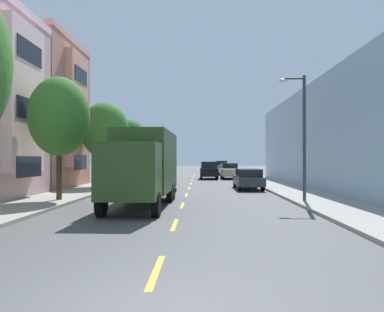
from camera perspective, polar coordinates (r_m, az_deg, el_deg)
ground_plane at (r=35.12m, az=-0.05°, el=-4.10°), size 160.00×160.00×0.00m
sidewalk_left at (r=34.06m, az=-12.19°, el=-4.09°), size 3.20×120.00×0.14m
sidewalk_right at (r=33.69m, az=12.06°, el=-4.13°), size 3.20×120.00×0.14m
lane_centerline_dashes at (r=29.64m, az=-0.31°, el=-4.77°), size 0.14×47.20×0.01m
street_tree_second at (r=19.67m, az=-20.46°, el=5.91°), size 3.07×3.07×6.31m
street_tree_third at (r=27.96m, az=-13.74°, el=4.00°), size 3.61×3.61×6.40m
street_tree_farthest at (r=36.47m, az=-10.14°, el=3.08°), size 3.48×3.48×6.11m
street_lamp at (r=18.79m, az=17.04°, el=4.41°), size 1.35×0.28×6.29m
delivery_box_truck at (r=17.09m, az=-7.62°, el=-1.24°), size 2.57×7.97×3.56m
parked_sedan_sky at (r=56.74m, az=-4.00°, el=-1.96°), size 1.81×4.50×1.43m
parked_pickup_champagne at (r=40.56m, az=6.13°, el=-2.44°), size 2.04×5.32×1.73m
parked_wagon_charcoal at (r=26.43m, az=8.96°, el=-3.55°), size 1.82×4.70×1.50m
parked_sedan_red at (r=32.75m, az=-7.93°, el=-3.05°), size 1.90×4.54×1.43m
parked_wagon_orange at (r=48.75m, az=5.46°, el=-2.14°), size 1.87×4.72×1.50m
parked_suv_teal at (r=58.23m, az=4.70°, el=-1.69°), size 1.98×4.81×1.93m
moving_black_sedan at (r=39.87m, az=2.72°, el=-2.25°), size 1.95×4.80×1.93m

